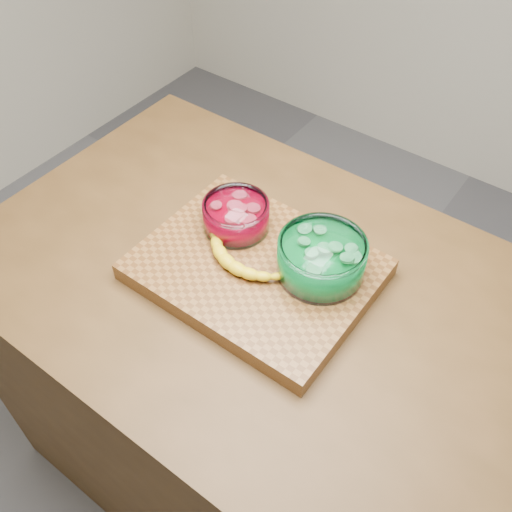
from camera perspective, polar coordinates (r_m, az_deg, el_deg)
The scene contains 6 objects.
ground at distance 1.93m, azimuth 0.00°, elevation -19.61°, with size 3.50×3.50×0.00m, color #545459.
counter at distance 1.53m, azimuth 0.00°, elevation -13.03°, with size 1.20×0.80×0.90m, color #482F15.
cutting_board at distance 1.14m, azimuth 0.00°, elevation -1.36°, with size 0.45×0.35×0.04m, color brown.
bowl_red at distance 1.18m, azimuth -2.01°, elevation 4.05°, with size 0.14×0.14×0.06m.
bowl_green at distance 1.09m, azimuth 6.55°, elevation -0.25°, with size 0.17×0.17×0.08m.
banana at distance 1.12m, azimuth -1.34°, elevation 0.20°, with size 0.23×0.13×0.03m, color gold, non-canonical shape.
Camera 1 is at (0.45, -0.60, 1.78)m, focal length 40.00 mm.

